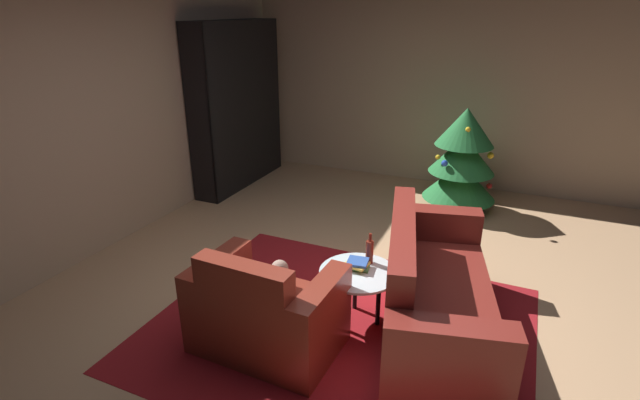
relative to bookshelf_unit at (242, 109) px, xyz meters
The scene contains 11 objects.
ground_plane 3.51m from the bookshelf_unit, 43.78° to the right, with size 8.02×8.02×0.00m, color tan.
wall_back 2.65m from the bookshelf_unit, 23.46° to the left, with size 5.39×0.06×2.62m, color tan.
wall_left 2.35m from the bookshelf_unit, 95.97° to the right, with size 0.06×6.80×2.62m, color tan.
area_rug 3.78m from the bookshelf_unit, 46.64° to the right, with size 2.83×2.37×0.01m, color maroon.
bookshelf_unit is the anchor object (origin of this frame).
armchair_red 3.79m from the bookshelf_unit, 55.74° to the right, with size 1.04×0.72×0.82m.
couch_red 4.06m from the bookshelf_unit, 37.89° to the right, with size 1.16×1.96×0.92m.
coffee_table 3.66m from the bookshelf_unit, 44.04° to the right, with size 0.60×0.60×0.45m.
book_stack_on_table 3.60m from the bookshelf_unit, 43.85° to the right, with size 0.20×0.17×0.07m.
bottle_on_table 3.55m from the bookshelf_unit, 41.80° to the right, with size 0.06×0.06×0.26m.
decorated_tree 2.98m from the bookshelf_unit, ahead, with size 0.87×0.87×1.25m.
Camera 1 is at (1.17, -3.19, 2.32)m, focal length 26.66 mm.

